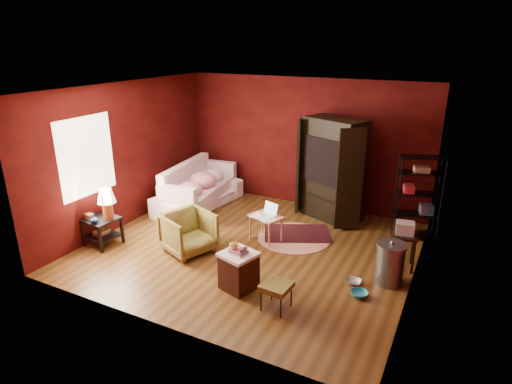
# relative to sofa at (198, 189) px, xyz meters

# --- Properties ---
(room) EXTENTS (5.54, 5.04, 2.84)m
(room) POSITION_rel_sofa_xyz_m (1.89, -1.21, 0.98)
(room) COLOR brown
(room) RESTS_ON ground
(sofa) EXTENTS (0.92, 2.25, 0.85)m
(sofa) POSITION_rel_sofa_xyz_m (0.00, 0.00, 0.00)
(sofa) COLOR white
(sofa) RESTS_ON ground
(armchair) EXTENTS (0.97, 0.99, 0.80)m
(armchair) POSITION_rel_sofa_xyz_m (1.02, -1.81, -0.03)
(armchair) COLOR black
(armchair) RESTS_ON ground
(pet_bowl_steel) EXTENTS (0.24, 0.06, 0.24)m
(pet_bowl_steel) POSITION_rel_sofa_xyz_m (3.90, -1.55, -0.31)
(pet_bowl_steel) COLOR #BABEC2
(pet_bowl_steel) RESTS_ON ground
(pet_bowl_turquoise) EXTENTS (0.27, 0.15, 0.26)m
(pet_bowl_turquoise) POSITION_rel_sofa_xyz_m (4.06, -1.86, -0.30)
(pet_bowl_turquoise) COLOR teal
(pet_bowl_turquoise) RESTS_ON ground
(vase) EXTENTS (0.20, 0.20, 0.15)m
(vase) POSITION_rel_sofa_xyz_m (-0.47, -2.50, 0.16)
(vase) COLOR #0C1B3F
(vase) RESTS_ON side_table
(mug) EXTENTS (0.14, 0.13, 0.12)m
(mug) POSITION_rel_sofa_xyz_m (2.31, -2.47, 0.28)
(mug) COLOR #F7ED78
(mug) RESTS_ON hamper
(side_table) EXTENTS (0.59, 0.59, 1.06)m
(side_table) POSITION_rel_sofa_xyz_m (-0.48, -2.25, 0.21)
(side_table) COLOR black
(side_table) RESTS_ON ground
(sofa_cushions) EXTENTS (1.11, 2.24, 0.90)m
(sofa_cushions) POSITION_rel_sofa_xyz_m (-0.03, 0.01, 0.01)
(sofa_cushions) COLOR white
(sofa_cushions) RESTS_ON sofa
(hamper) EXTENTS (0.59, 0.59, 0.67)m
(hamper) POSITION_rel_sofa_xyz_m (2.38, -2.45, -0.12)
(hamper) COLOR #3F1B0E
(hamper) RESTS_ON ground
(footstool) EXTENTS (0.41, 0.41, 0.40)m
(footstool) POSITION_rel_sofa_xyz_m (3.10, -2.68, -0.08)
(footstool) COLOR black
(footstool) RESTS_ON ground
(rug_round) EXTENTS (1.68, 1.68, 0.01)m
(rug_round) POSITION_rel_sofa_xyz_m (2.47, -0.47, -0.42)
(rug_round) COLOR beige
(rug_round) RESTS_ON ground
(rug_oriental) EXTENTS (1.49, 1.29, 0.01)m
(rug_oriental) POSITION_rel_sofa_xyz_m (2.46, -0.29, -0.41)
(rug_oriental) COLOR #4A131A
(rug_oriental) RESTS_ON ground
(laptop_desk) EXTENTS (0.67, 0.58, 0.71)m
(laptop_desk) POSITION_rel_sofa_xyz_m (2.04, -0.80, 0.01)
(laptop_desk) COLOR tan
(laptop_desk) RESTS_ON ground
(tv_armoire) EXTENTS (1.52, 1.23, 2.09)m
(tv_armoire) POSITION_rel_sofa_xyz_m (2.76, 0.78, 0.66)
(tv_armoire) COLOR black
(tv_armoire) RESTS_ON ground
(wire_shelving) EXTENTS (0.84, 0.56, 1.59)m
(wire_shelving) POSITION_rel_sofa_xyz_m (4.48, 0.55, 0.45)
(wire_shelving) COLOR black
(wire_shelving) RESTS_ON ground
(small_stand) EXTENTS (0.46, 0.46, 0.80)m
(small_stand) POSITION_rel_sofa_xyz_m (4.45, -0.69, 0.17)
(small_stand) COLOR black
(small_stand) RESTS_ON ground
(trash_can) EXTENTS (0.58, 0.58, 0.71)m
(trash_can) POSITION_rel_sofa_xyz_m (4.36, -1.28, -0.09)
(trash_can) COLOR gray
(trash_can) RESTS_ON ground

